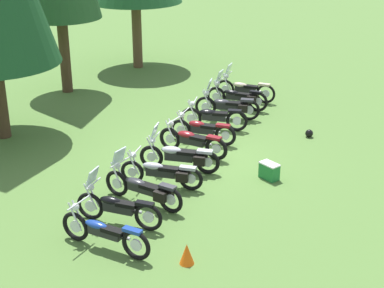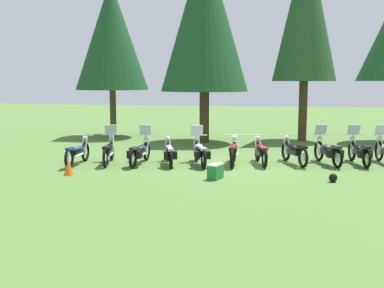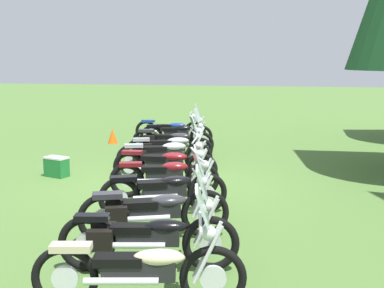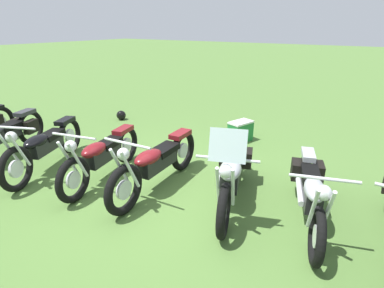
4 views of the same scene
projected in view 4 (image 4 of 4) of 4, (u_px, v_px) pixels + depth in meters
ground_plane at (160, 189)px, 4.92m from camera, size 80.00×80.00×0.00m
motorcycle_3 at (310, 189)px, 4.05m from camera, size 1.01×2.23×0.98m
motorcycle_4 at (232, 172)px, 4.45m from camera, size 1.10×2.25×1.36m
motorcycle_5 at (156, 162)px, 4.77m from camera, size 0.77×2.32×1.02m
motorcycle_6 at (102, 155)px, 5.07m from camera, size 0.81×2.15×1.00m
motorcycle_7 at (45, 146)px, 5.43m from camera, size 1.07×2.14×1.02m
motorcycle_8 at (3, 134)px, 5.93m from camera, size 1.01×2.19×1.39m
picnic_cooler at (240, 131)px, 6.83m from camera, size 0.47×0.61×0.47m
dropped_helmet at (121, 115)px, 8.43m from camera, size 0.26×0.26×0.26m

